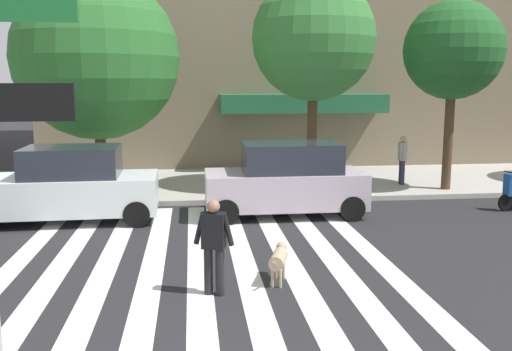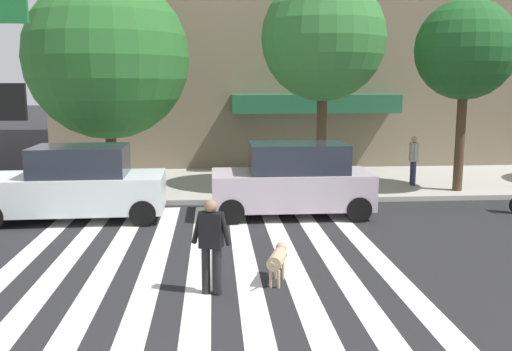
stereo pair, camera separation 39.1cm
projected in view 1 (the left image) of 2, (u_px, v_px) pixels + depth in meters
ground_plane at (189, 278)px, 10.23m from camera, size 160.00×160.00×0.00m
sidewalk_far at (190, 184)px, 19.14m from camera, size 80.00×6.00×0.15m
crosswalk_stripes at (200, 277)px, 10.25m from camera, size 7.65×11.62×0.01m
parked_car_behind_first at (68, 186)px, 14.26m from camera, size 4.66×2.07×1.93m
parked_car_third_in_line at (286, 180)px, 14.90m from camera, size 4.23×1.91×1.96m
street_tree_nearest at (97, 57)px, 16.87m from camera, size 5.03×5.03×6.67m
street_tree_middle at (314, 39)px, 17.25m from camera, size 3.87×3.87×6.68m
street_tree_further at (453, 51)px, 17.22m from camera, size 3.07×3.07×5.94m
pedestrian_dog_walker at (214, 242)px, 9.26m from camera, size 0.70×0.34×1.64m
dog_on_leash at (279, 258)px, 9.93m from camera, size 0.46×1.02×0.65m
pedestrian_bystander at (402, 157)px, 18.65m from camera, size 0.29×0.71×1.64m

